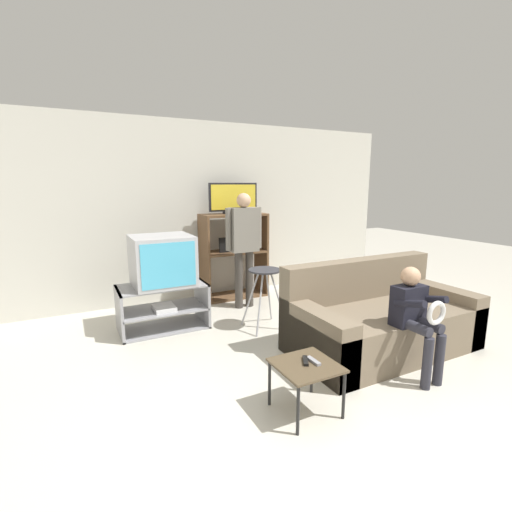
{
  "coord_description": "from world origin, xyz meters",
  "views": [
    {
      "loc": [
        -1.89,
        -1.69,
        1.71
      ],
      "look_at": [
        -0.0,
        1.99,
        0.9
      ],
      "focal_mm": 26.0,
      "sensor_mm": 36.0,
      "label": 1
    }
  ],
  "objects_px": {
    "remote_control_white": "(313,361)",
    "couch": "(380,320)",
    "snack_table": "(306,370)",
    "remote_control_black": "(306,361)",
    "television_flat": "(233,199)",
    "person_seated_child": "(416,313)",
    "person_standing_adult": "(244,239)",
    "media_shelf": "(234,255)",
    "tv_stand": "(163,307)",
    "folding_stool": "(265,280)",
    "television_main": "(162,260)"
  },
  "relations": [
    {
      "from": "tv_stand",
      "to": "folding_stool",
      "type": "bearing_deg",
      "value": -25.66
    },
    {
      "from": "tv_stand",
      "to": "remote_control_black",
      "type": "bearing_deg",
      "value": -74.63
    },
    {
      "from": "television_flat",
      "to": "snack_table",
      "type": "bearing_deg",
      "value": -103.6
    },
    {
      "from": "couch",
      "to": "person_standing_adult",
      "type": "height_order",
      "value": "person_standing_adult"
    },
    {
      "from": "snack_table",
      "to": "couch",
      "type": "relative_size",
      "value": 0.23
    },
    {
      "from": "folding_stool",
      "to": "person_seated_child",
      "type": "relative_size",
      "value": 0.73
    },
    {
      "from": "tv_stand",
      "to": "television_main",
      "type": "bearing_deg",
      "value": 38.05
    },
    {
      "from": "tv_stand",
      "to": "remote_control_black",
      "type": "relative_size",
      "value": 7.04
    },
    {
      "from": "person_standing_adult",
      "to": "snack_table",
      "type": "bearing_deg",
      "value": -104.71
    },
    {
      "from": "snack_table",
      "to": "remote_control_black",
      "type": "height_order",
      "value": "remote_control_black"
    },
    {
      "from": "television_main",
      "to": "folding_stool",
      "type": "bearing_deg",
      "value": -27.0
    },
    {
      "from": "snack_table",
      "to": "tv_stand",
      "type": "bearing_deg",
      "value": 104.78
    },
    {
      "from": "television_main",
      "to": "person_seated_child",
      "type": "xyz_separation_m",
      "value": [
        1.71,
        -2.15,
        -0.23
      ]
    },
    {
      "from": "snack_table",
      "to": "television_flat",
      "type": "bearing_deg",
      "value": 76.4
    },
    {
      "from": "tv_stand",
      "to": "television_flat",
      "type": "distance_m",
      "value": 1.93
    },
    {
      "from": "television_main",
      "to": "snack_table",
      "type": "bearing_deg",
      "value": -75.95
    },
    {
      "from": "remote_control_white",
      "to": "snack_table",
      "type": "bearing_deg",
      "value": -178.65
    },
    {
      "from": "remote_control_black",
      "to": "couch",
      "type": "bearing_deg",
      "value": 52.76
    },
    {
      "from": "television_main",
      "to": "couch",
      "type": "height_order",
      "value": "television_main"
    },
    {
      "from": "remote_control_black",
      "to": "person_standing_adult",
      "type": "distance_m",
      "value": 2.54
    },
    {
      "from": "tv_stand",
      "to": "television_main",
      "type": "xyz_separation_m",
      "value": [
        0.02,
        0.02,
        0.56
      ]
    },
    {
      "from": "media_shelf",
      "to": "person_seated_child",
      "type": "bearing_deg",
      "value": -81.06
    },
    {
      "from": "remote_control_white",
      "to": "person_standing_adult",
      "type": "height_order",
      "value": "person_standing_adult"
    },
    {
      "from": "remote_control_black",
      "to": "person_standing_adult",
      "type": "xyz_separation_m",
      "value": [
        0.62,
        2.39,
        0.56
      ]
    },
    {
      "from": "media_shelf",
      "to": "television_flat",
      "type": "distance_m",
      "value": 0.83
    },
    {
      "from": "person_standing_adult",
      "to": "person_seated_child",
      "type": "relative_size",
      "value": 1.6
    },
    {
      "from": "television_main",
      "to": "remote_control_black",
      "type": "xyz_separation_m",
      "value": [
        0.56,
        -2.13,
        -0.43
      ]
    },
    {
      "from": "television_flat",
      "to": "tv_stand",
      "type": "bearing_deg",
      "value": -148.22
    },
    {
      "from": "snack_table",
      "to": "remote_control_white",
      "type": "bearing_deg",
      "value": 2.22
    },
    {
      "from": "couch",
      "to": "folding_stool",
      "type": "bearing_deg",
      "value": 128.2
    },
    {
      "from": "remote_control_white",
      "to": "couch",
      "type": "xyz_separation_m",
      "value": [
        1.27,
        0.58,
        -0.1
      ]
    },
    {
      "from": "tv_stand",
      "to": "person_seated_child",
      "type": "xyz_separation_m",
      "value": [
        1.73,
        -2.13,
        0.33
      ]
    },
    {
      "from": "tv_stand",
      "to": "folding_stool",
      "type": "distance_m",
      "value": 1.25
    },
    {
      "from": "snack_table",
      "to": "person_standing_adult",
      "type": "relative_size",
      "value": 0.28
    },
    {
      "from": "television_flat",
      "to": "person_seated_child",
      "type": "height_order",
      "value": "television_flat"
    },
    {
      "from": "tv_stand",
      "to": "snack_table",
      "type": "relative_size",
      "value": 2.26
    },
    {
      "from": "remote_control_white",
      "to": "person_standing_adult",
      "type": "xyz_separation_m",
      "value": [
        0.57,
        2.42,
        0.56
      ]
    },
    {
      "from": "snack_table",
      "to": "remote_control_black",
      "type": "xyz_separation_m",
      "value": [
        0.01,
        0.03,
        0.06
      ]
    },
    {
      "from": "person_seated_child",
      "to": "television_flat",
      "type": "bearing_deg",
      "value": 98.92
    },
    {
      "from": "remote_control_black",
      "to": "snack_table",
      "type": "bearing_deg",
      "value": -85.53
    },
    {
      "from": "television_flat",
      "to": "remote_control_white",
      "type": "xyz_separation_m",
      "value": [
        -0.64,
        -2.93,
        -1.08
      ]
    },
    {
      "from": "television_main",
      "to": "snack_table",
      "type": "distance_m",
      "value": 2.28
    },
    {
      "from": "media_shelf",
      "to": "folding_stool",
      "type": "xyz_separation_m",
      "value": [
        -0.18,
        -1.32,
        -0.05
      ]
    },
    {
      "from": "tv_stand",
      "to": "media_shelf",
      "type": "height_order",
      "value": "media_shelf"
    },
    {
      "from": "television_flat",
      "to": "remote_control_white",
      "type": "relative_size",
      "value": 5.22
    },
    {
      "from": "media_shelf",
      "to": "person_standing_adult",
      "type": "height_order",
      "value": "person_standing_adult"
    },
    {
      "from": "person_seated_child",
      "to": "person_standing_adult",
      "type": "bearing_deg",
      "value": 102.43
    },
    {
      "from": "remote_control_white",
      "to": "person_seated_child",
      "type": "relative_size",
      "value": 0.15
    },
    {
      "from": "person_seated_child",
      "to": "snack_table",
      "type": "bearing_deg",
      "value": -179.18
    },
    {
      "from": "couch",
      "to": "tv_stand",
      "type": "bearing_deg",
      "value": 140.71
    }
  ]
}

